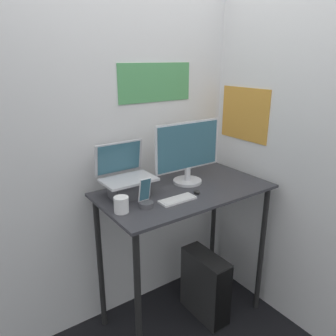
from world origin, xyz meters
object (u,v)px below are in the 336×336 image
monitor (188,153)px  cell_phone (146,200)px  mouse (197,192)px  computer_tower (205,286)px  keyboard (178,200)px  laptop (127,182)px

monitor → cell_phone: bearing=-159.0°
monitor → mouse: bearing=-110.5°
mouse → computer_tower: size_ratio=0.11×
keyboard → monitor: bearing=41.2°
monitor → cell_phone: 0.52m
mouse → computer_tower: bearing=10.1°
monitor → computer_tower: size_ratio=1.01×
keyboard → computer_tower: keyboard is taller
laptop → cell_phone: size_ratio=1.87×
cell_phone → computer_tower: bearing=0.1°
computer_tower → cell_phone: bearing=-179.9°
monitor → computer_tower: (0.06, -0.17, -1.03)m
laptop → mouse: laptop is taller
keyboard → mouse: 0.18m
mouse → computer_tower: 0.84m
monitor → cell_phone: monitor is taller
laptop → keyboard: 0.34m
cell_phone → mouse: bearing=-3.4°
keyboard → cell_phone: cell_phone is taller
laptop → monitor: bearing=-4.6°
mouse → monitor: bearing=69.5°
keyboard → computer_tower: 0.88m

